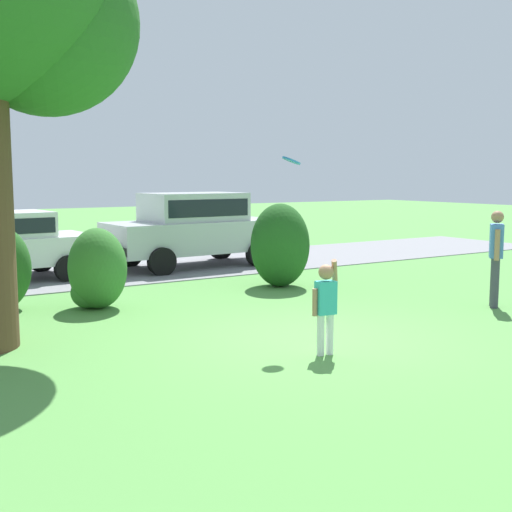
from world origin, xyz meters
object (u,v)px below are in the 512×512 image
Objects in this scene: frisbee at (291,160)px; adult_onlooker at (496,253)px; parked_sedan at (0,244)px; parked_suv at (194,226)px; child_thrower at (326,302)px.

frisbee is 0.16× the size of adult_onlooker.
adult_onlooker is at bearing -48.29° from parked_sedan.
parked_suv reaches higher than adult_onlooker.
parked_sedan is 8.15m from frisbee.
child_thrower is (-2.38, -8.47, -0.36)m from parked_suv.
adult_onlooker is at bearing -3.20° from frisbee.
parked_sedan is 3.51× the size of child_thrower.
parked_suv is at bearing 74.30° from child_thrower.
parked_suv is 16.66× the size of frisbee.
frisbee reaches higher than child_thrower.
frisbee is at bearing -71.01° from parked_sedan.
parked_sedan is at bearing 108.99° from frisbee.
child_thrower is at bearing -74.69° from parked_sedan.
child_thrower is (2.37, -8.65, -0.13)m from parked_sedan.
parked_suv is 2.74× the size of adult_onlooker.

